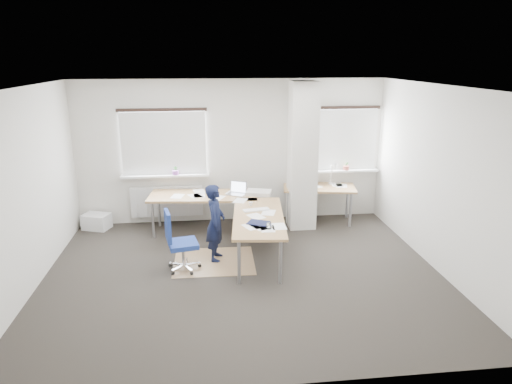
{
  "coord_description": "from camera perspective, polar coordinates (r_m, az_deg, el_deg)",
  "views": [
    {
      "loc": [
        -0.54,
        -6.31,
        3.19
      ],
      "look_at": [
        0.3,
        0.9,
        1.04
      ],
      "focal_mm": 32.0,
      "sensor_mm": 36.0,
      "label": 1
    }
  ],
  "objects": [
    {
      "name": "floor_mat",
      "position": [
        7.51,
        -5.25,
        -8.63
      ],
      "size": [
        1.31,
        1.12,
        0.01
      ],
      "primitive_type": "cube",
      "rotation": [
        0.0,
        0.0,
        -0.02
      ],
      "color": "#9B7A54",
      "rests_on": "ground"
    },
    {
      "name": "desk_main",
      "position": [
        7.94,
        -3.0,
        -1.81
      ],
      "size": [
        2.41,
        2.82,
        0.96
      ],
      "rotation": [
        0.0,
        0.0,
        -0.1
      ],
      "color": "olive",
      "rests_on": "ground"
    },
    {
      "name": "room_shell",
      "position": [
        6.95,
        -0.52,
        4.56
      ],
      "size": [
        6.04,
        5.04,
        2.82
      ],
      "color": "beige",
      "rests_on": "ground"
    },
    {
      "name": "ground",
      "position": [
        7.09,
        -1.57,
        -10.22
      ],
      "size": [
        6.0,
        6.0,
        0.0
      ],
      "primitive_type": "plane",
      "color": "#2A2522",
      "rests_on": "ground"
    },
    {
      "name": "white_crate",
      "position": [
        9.32,
        -19.31,
        -3.49
      ],
      "size": [
        0.57,
        0.48,
        0.29
      ],
      "primitive_type": "cube",
      "rotation": [
        0.0,
        0.0,
        -0.35
      ],
      "color": "white",
      "rests_on": "ground"
    },
    {
      "name": "person",
      "position": [
        7.37,
        -5.09,
        -3.84
      ],
      "size": [
        0.37,
        0.5,
        1.27
      ],
      "primitive_type": "imported",
      "rotation": [
        0.0,
        0.0,
        1.41
      ],
      "color": "black",
      "rests_on": "ground"
    },
    {
      "name": "desk_side",
      "position": [
        9.1,
        7.92,
        0.4
      ],
      "size": [
        1.5,
        0.93,
        1.22
      ],
      "rotation": [
        0.0,
        0.0,
        -0.17
      ],
      "color": "olive",
      "rests_on": "ground"
    },
    {
      "name": "task_chair",
      "position": [
        7.19,
        -9.35,
        -7.62
      ],
      "size": [
        0.54,
        0.53,
        0.98
      ],
      "rotation": [
        0.0,
        0.0,
        0.2
      ],
      "color": "navy",
      "rests_on": "ground"
    }
  ]
}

